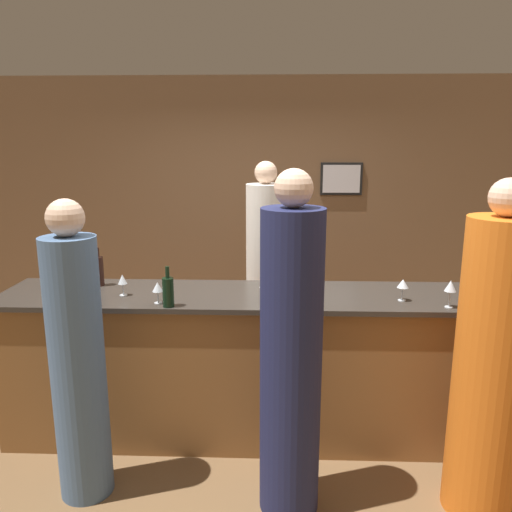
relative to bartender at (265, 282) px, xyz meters
name	(u,v)px	position (x,y,z in m)	size (l,w,h in m)	color
ground_plane	(251,432)	(-0.09, -0.86, -0.92)	(14.00, 14.00, 0.00)	brown
back_wall	(259,211)	(-0.09, 1.16, 0.48)	(8.00, 0.08, 2.80)	brown
bar_counter	(250,365)	(-0.09, -0.86, -0.38)	(3.54, 0.71, 1.08)	brown
bartender	(265,282)	(0.00, 0.00, 0.00)	(0.34, 0.34, 1.97)	silver
guest_0	(490,366)	(1.28, -1.59, -0.02)	(0.39, 0.39, 1.95)	orange
guest_1	(78,363)	(-1.08, -1.54, -0.07)	(0.32, 0.32, 1.82)	#4C6B93
guest_2	(291,360)	(0.17, -1.61, 0.01)	(0.35, 0.35, 1.99)	#1E234C
wine_bottle_0	(99,270)	(-1.22, -0.69, 0.27)	(0.07, 0.07, 0.29)	black
wine_bottle_1	(168,291)	(-0.61, -1.16, 0.26)	(0.07, 0.07, 0.27)	black
wine_glass_0	(123,280)	(-0.97, -0.93, 0.27)	(0.06, 0.06, 0.15)	silver
wine_glass_1	(403,284)	(0.93, -0.98, 0.27)	(0.08, 0.08, 0.15)	silver
wine_glass_2	(450,287)	(1.20, -1.11, 0.30)	(0.08, 0.08, 0.18)	silver
wine_glass_3	(500,289)	(1.53, -1.08, 0.28)	(0.07, 0.07, 0.16)	silver
wine_glass_4	(158,288)	(-0.69, -1.10, 0.27)	(0.07, 0.07, 0.14)	silver
wine_glass_5	(265,282)	(0.01, -1.02, 0.29)	(0.08, 0.08, 0.17)	silver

